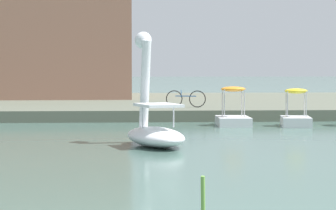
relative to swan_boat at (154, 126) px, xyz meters
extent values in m
cube|color=#5B6051|center=(1.39, 19.62, -0.34)|extent=(112.65, 21.70, 0.48)
ellipsoid|color=white|center=(0.03, -0.11, -0.31)|extent=(2.16, 3.14, 0.54)
cylinder|color=white|center=(-0.23, 0.76, 1.15)|extent=(0.42, 0.64, 2.61)
sphere|color=white|center=(-0.28, 0.92, 2.45)|extent=(0.63, 0.63, 0.50)
cone|color=yellow|center=(-0.34, 1.11, 2.45)|extent=(0.38, 0.46, 0.28)
cube|color=white|center=(0.10, -0.33, 0.59)|extent=(1.39, 1.66, 0.08)
cylinder|color=silver|center=(0.54, -0.20, 0.28)|extent=(0.04, 0.04, 0.63)
cylinder|color=silver|center=(-0.34, -0.47, 0.28)|extent=(0.04, 0.04, 0.63)
cube|color=white|center=(5.71, 6.50, -0.40)|extent=(1.32, 1.86, 0.36)
ellipsoid|color=yellow|center=(5.71, 6.50, 0.77)|extent=(0.98, 0.92, 0.20)
cylinder|color=#B7B7BF|center=(5.41, 6.87, 0.27)|extent=(0.04, 0.04, 0.99)
cylinder|color=#B7B7BF|center=(6.10, 6.76, 0.27)|extent=(0.04, 0.04, 0.99)
cylinder|color=#B7B7BF|center=(5.32, 6.24, 0.27)|extent=(0.04, 0.04, 0.99)
cylinder|color=#B7B7BF|center=(6.00, 6.14, 0.27)|extent=(0.04, 0.04, 0.99)
cube|color=white|center=(3.36, 6.94, -0.41)|extent=(1.31, 2.02, 0.34)
ellipsoid|color=orange|center=(3.36, 6.94, 0.83)|extent=(0.99, 0.98, 0.20)
cylinder|color=#B7B7BF|center=(2.99, 7.33, 0.30)|extent=(0.04, 0.04, 1.07)
cylinder|color=#B7B7BF|center=(3.76, 7.30, 0.30)|extent=(0.04, 0.04, 1.07)
cylinder|color=#B7B7BF|center=(2.96, 6.58, 0.30)|extent=(0.04, 0.04, 1.07)
cylinder|color=#B7B7BF|center=(3.73, 6.55, 0.30)|extent=(0.04, 0.04, 1.07)
torus|color=black|center=(2.42, 11.16, 0.27)|extent=(0.74, 0.24, 0.75)
torus|color=black|center=(1.41, 11.44, 0.27)|extent=(0.74, 0.24, 0.75)
cube|color=#1E59A5|center=(1.92, 11.30, 0.40)|extent=(0.93, 0.29, 0.04)
cylinder|color=#1E59A5|center=(1.71, 11.35, 0.51)|extent=(0.03, 0.03, 0.32)
cube|color=#996B56|center=(-7.63, 24.76, 5.33)|extent=(14.46, 12.28, 10.86)
camera|label=1|loc=(-0.86, -19.62, 1.59)|focal=74.38mm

